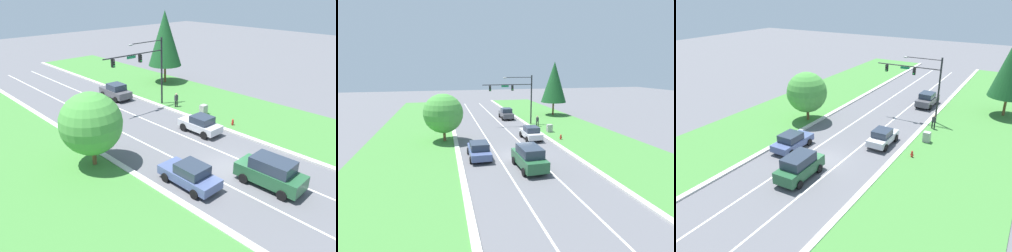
{
  "view_description": "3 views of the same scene",
  "coord_description": "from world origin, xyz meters",
  "views": [
    {
      "loc": [
        -17.99,
        -12.37,
        12.66
      ],
      "look_at": [
        0.26,
        6.85,
        1.29
      ],
      "focal_mm": 35.0,
      "sensor_mm": 36.0,
      "label": 1
    },
    {
      "loc": [
        -6.87,
        -23.95,
        8.76
      ],
      "look_at": [
        0.91,
        8.34,
        1.3
      ],
      "focal_mm": 28.0,
      "sensor_mm": 36.0,
      "label": 2
    },
    {
      "loc": [
        15.29,
        -21.56,
        14.47
      ],
      "look_at": [
        -0.58,
        5.13,
        1.4
      ],
      "focal_mm": 35.0,
      "sensor_mm": 36.0,
      "label": 3
    }
  ],
  "objects": [
    {
      "name": "ground_plane",
      "position": [
        0.0,
        0.0,
        0.0
      ],
      "size": [
        160.0,
        160.0,
        0.0
      ],
      "primitive_type": "plane",
      "color": "#5B5B60"
    },
    {
      "name": "curb_strip_right",
      "position": [
        5.65,
        0.0,
        0.07
      ],
      "size": [
        0.5,
        90.0,
        0.15
      ],
      "color": "beige",
      "rests_on": "ground_plane"
    },
    {
      "name": "curb_strip_left",
      "position": [
        -5.65,
        0.0,
        0.07
      ],
      "size": [
        0.5,
        90.0,
        0.15
      ],
      "color": "beige",
      "rests_on": "ground_plane"
    },
    {
      "name": "grass_verge_right",
      "position": [
        10.9,
        0.0,
        0.04
      ],
      "size": [
        10.0,
        90.0,
        0.08
      ],
      "color": "#427F38",
      "rests_on": "ground_plane"
    },
    {
      "name": "grass_verge_left",
      "position": [
        -10.9,
        0.0,
        0.04
      ],
      "size": [
        10.0,
        90.0,
        0.08
      ],
      "color": "#427F38",
      "rests_on": "ground_plane"
    },
    {
      "name": "lane_stripe_inner_left",
      "position": [
        -1.8,
        0.0,
        0.0
      ],
      "size": [
        0.14,
        81.0,
        0.01
      ],
      "color": "white",
      "rests_on": "ground_plane"
    },
    {
      "name": "lane_stripe_inner_right",
      "position": [
        1.8,
        0.0,
        0.0
      ],
      "size": [
        0.14,
        81.0,
        0.01
      ],
      "color": "white",
      "rests_on": "ground_plane"
    },
    {
      "name": "traffic_signal_mast",
      "position": [
        4.14,
        14.29,
        5.07
      ],
      "size": [
        7.67,
        0.41,
        7.59
      ],
      "color": "black",
      "rests_on": "ground_plane"
    },
    {
      "name": "graphite_sedan",
      "position": [
        3.67,
        19.66,
        0.92
      ],
      "size": [
        2.18,
        4.59,
        1.85
      ],
      "rotation": [
        0.0,
        0.0,
        -0.03
      ],
      "color": "#4C4C51",
      "rests_on": "ground_plane"
    },
    {
      "name": "slate_blue_sedan",
      "position": [
        -3.69,
        0.52,
        0.83
      ],
      "size": [
        2.14,
        4.46,
        1.65
      ],
      "rotation": [
        0.0,
        0.0,
        -0.01
      ],
      "color": "#475684",
      "rests_on": "ground_plane"
    },
    {
      "name": "forest_suv",
      "position": [
        0.2,
        -3.31,
        1.07
      ],
      "size": [
        2.24,
        4.66,
        2.08
      ],
      "rotation": [
        0.0,
        0.0,
        0.03
      ],
      "color": "#235633",
      "rests_on": "ground_plane"
    },
    {
      "name": "silver_sedan",
      "position": [
        3.48,
        5.85,
        0.85
      ],
      "size": [
        1.99,
        4.14,
        1.67
      ],
      "rotation": [
        0.0,
        0.0,
        -0.0
      ],
      "color": "silver",
      "rests_on": "ground_plane"
    },
    {
      "name": "utility_cabinet",
      "position": [
        7.11,
        8.61,
        0.56
      ],
      "size": [
        0.7,
        0.6,
        1.13
      ],
      "color": "#9E9E99",
      "rests_on": "ground_plane"
    },
    {
      "name": "pedestrian",
      "position": [
        6.7,
        12.28,
        0.94
      ],
      "size": [
        0.4,
        0.23,
        1.69
      ],
      "rotation": [
        0.0,
        0.0,
        3.1
      ],
      "color": "black",
      "rests_on": "ground_plane"
    },
    {
      "name": "fire_hydrant",
      "position": [
        6.98,
        4.71,
        0.34
      ],
      "size": [
        0.34,
        0.2,
        0.7
      ],
      "color": "red",
      "rests_on": "ground_plane"
    },
    {
      "name": "oak_near_left_tree",
      "position": [
        -6.94,
        7.43,
        3.43
      ],
      "size": [
        4.67,
        4.67,
        5.77
      ],
      "color": "brown",
      "rests_on": "ground_plane"
    }
  ]
}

